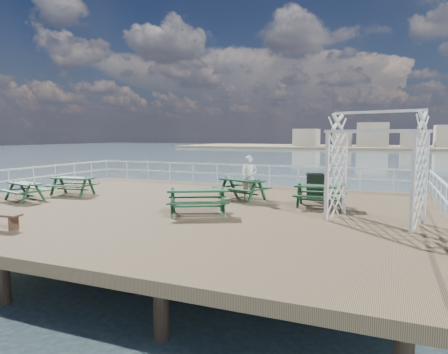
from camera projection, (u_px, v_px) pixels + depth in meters
ground at (180, 210)px, 14.89m from camera, size 18.00×14.00×0.30m
sea_backdrop at (407, 145)px, 133.39m from camera, size 300.00×300.00×9.20m
railing at (207, 176)px, 17.17m from camera, size 17.77×13.76×1.10m
picnic_table_a at (72, 182)px, 17.57m from camera, size 1.94×1.63×0.87m
picnic_table_b at (242, 185)px, 16.35m from camera, size 2.35×2.14×0.93m
picnic_table_c at (321, 191)px, 14.57m from camera, size 1.94×1.60×0.89m
picnic_table_d at (24, 188)px, 16.07m from camera, size 1.96×1.74×0.81m
picnic_table_e at (198, 196)px, 13.18m from camera, size 2.48×2.31×0.96m
trellis_arbor at (375, 173)px, 11.94m from camera, size 2.99×2.17×3.35m
sandwich_board at (315, 187)px, 16.16m from camera, size 0.78×0.66×1.10m
person at (249, 178)px, 16.17m from camera, size 0.75×0.59×1.79m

